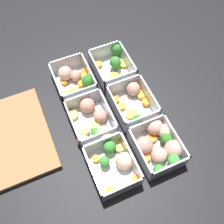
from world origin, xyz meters
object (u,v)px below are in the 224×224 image
container_far_center (93,122)px  container_far_right (75,80)px  container_near_center (133,103)px  container_near_right (114,65)px  container_far_left (115,162)px  container_near_left (159,145)px

container_far_center → container_far_right: size_ratio=1.17×
container_near_center → container_near_right: (0.16, -0.01, 0.00)m
container_near_center → container_far_right: 0.21m
container_far_left → container_far_right: bearing=1.6°
container_near_center → container_near_right: bearing=-1.9°
container_far_center → container_far_right: 0.17m
container_far_left → container_near_right: bearing=-23.4°
container_near_right → container_far_left: (-0.31, 0.13, 0.00)m
container_near_right → container_far_right: same height
container_near_left → container_far_center: bearing=45.1°
container_near_left → container_far_left: bearing=88.0°
container_near_right → container_far_left: size_ratio=1.09×
container_near_center → container_far_center: size_ratio=0.91×
container_near_left → container_far_left: 0.13m
container_far_right → container_near_right: bearing=-88.5°
container_far_left → container_near_center: bearing=-40.2°
container_far_left → container_far_center: bearing=3.9°
container_near_center → container_far_center: 0.14m
container_near_left → container_far_right: bearing=24.4°
container_near_right → container_far_right: (-0.00, 0.14, -0.00)m
container_far_left → container_far_right: 0.31m
container_far_left → container_far_center: 0.14m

